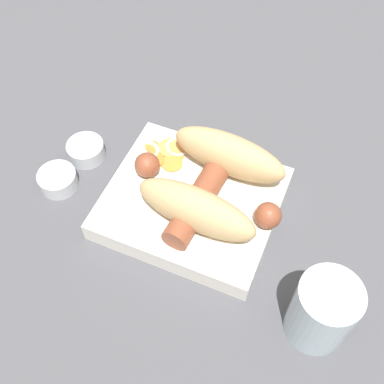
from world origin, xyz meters
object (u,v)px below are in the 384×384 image
(sausage, at_px, (205,189))
(condiment_cup_near, at_px, (86,151))
(bread_roll, at_px, (213,181))
(condiment_cup_far, at_px, (58,180))
(food_tray, at_px, (192,203))
(drink_glass, at_px, (322,311))

(sausage, bearing_deg, condiment_cup_near, 174.19)
(bread_roll, relative_size, condiment_cup_far, 3.14)
(condiment_cup_near, bearing_deg, food_tray, -8.40)
(bread_roll, height_order, condiment_cup_near, bread_roll)
(sausage, xyz_separation_m, condiment_cup_near, (-0.19, 0.02, -0.04))
(condiment_cup_near, relative_size, drink_glass, 0.55)
(bread_roll, relative_size, drink_glass, 1.73)
(sausage, distance_m, drink_glass, 0.20)
(bread_roll, distance_m, drink_glass, 0.19)
(sausage, xyz_separation_m, drink_glass, (0.17, -0.10, 0.00))
(food_tray, xyz_separation_m, condiment_cup_near, (-0.17, 0.03, -0.00))
(food_tray, relative_size, bread_roll, 1.32)
(condiment_cup_near, bearing_deg, sausage, -5.81)
(food_tray, height_order, bread_roll, bread_roll)
(sausage, bearing_deg, drink_glass, -29.72)
(condiment_cup_near, xyz_separation_m, condiment_cup_far, (-0.01, -0.06, 0.00))
(food_tray, relative_size, condiment_cup_far, 4.15)
(condiment_cup_far, bearing_deg, sausage, 11.60)
(condiment_cup_far, bearing_deg, drink_glass, -8.90)
(bread_roll, bearing_deg, sausage, -137.41)
(condiment_cup_far, bearing_deg, food_tray, 10.62)
(condiment_cup_near, bearing_deg, condiment_cup_far, -98.40)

